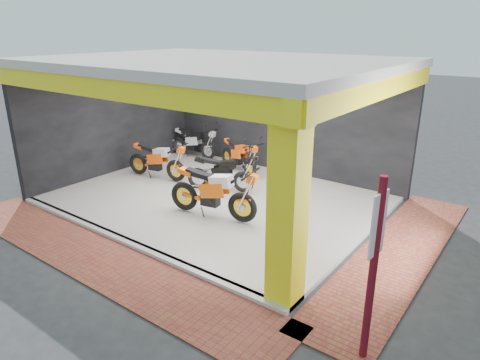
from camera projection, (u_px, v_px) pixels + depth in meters
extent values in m
plane|color=#2D2D30|center=(162.00, 227.00, 9.94)|extent=(80.00, 80.00, 0.00)
cube|color=silver|center=(217.00, 199.00, 11.44)|extent=(8.00, 6.00, 0.10)
cube|color=beige|center=(214.00, 62.00, 10.24)|extent=(8.40, 6.40, 0.20)
cube|color=black|center=(280.00, 118.00, 13.21)|extent=(8.20, 0.20, 3.50)
cube|color=black|center=(113.00, 118.00, 13.17)|extent=(0.20, 6.20, 3.50)
cube|color=yellow|center=(288.00, 206.00, 6.68)|extent=(0.50, 0.50, 3.50)
cube|color=yellow|center=(113.00, 88.00, 8.08)|extent=(8.40, 0.30, 0.40)
cube|color=yellow|center=(377.00, 88.00, 8.10)|extent=(0.30, 6.40, 0.40)
cube|color=silver|center=(127.00, 242.00, 9.15)|extent=(8.00, 0.20, 0.10)
cube|color=#964C31|center=(96.00, 258.00, 8.58)|extent=(9.00, 1.40, 0.03)
cube|color=#964C31|center=(398.00, 254.00, 8.75)|extent=(1.40, 7.00, 0.03)
cylinder|color=maroon|center=(372.00, 274.00, 5.58)|extent=(0.11, 0.11, 2.71)
cube|color=white|center=(378.00, 225.00, 5.34)|extent=(0.07, 0.38, 0.87)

